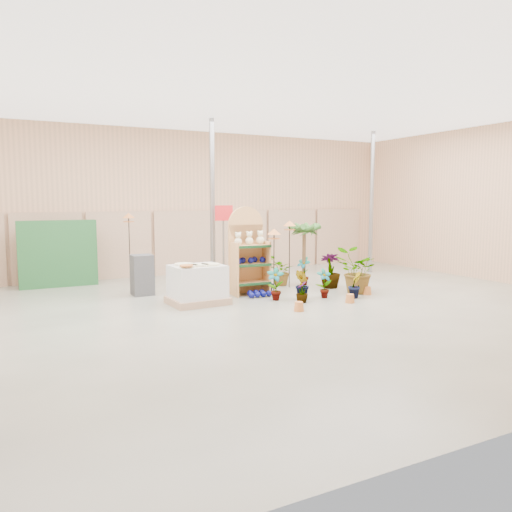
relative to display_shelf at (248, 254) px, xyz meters
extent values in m
cube|color=slate|center=(-0.31, -1.98, -1.05)|extent=(15.00, 12.00, 0.10)
cube|color=white|center=(-0.31, -1.98, 3.55)|extent=(15.00, 12.00, 0.10)
cube|color=tan|center=(-0.31, 4.07, 1.25)|extent=(15.00, 0.10, 4.50)
cylinder|color=gray|center=(5.19, 1.52, 1.25)|extent=(0.14, 0.14, 4.50)
cylinder|color=gray|center=(-0.31, 1.52, 1.25)|extent=(0.14, 0.14, 4.50)
cube|color=#A47F64|center=(-4.31, 3.94, 0.00)|extent=(1.90, 0.06, 2.00)
cube|color=#A47F64|center=(-2.31, 3.94, 0.00)|extent=(1.90, 0.06, 2.00)
cube|color=#A47F64|center=(-0.31, 3.94, 0.00)|extent=(1.90, 0.06, 2.00)
cube|color=#A47F64|center=(1.69, 3.94, 0.00)|extent=(1.90, 0.06, 2.00)
cube|color=#A47F64|center=(3.69, 3.94, 0.00)|extent=(1.90, 0.06, 2.00)
cube|color=#A47F64|center=(5.69, 3.94, 0.00)|extent=(1.90, 0.06, 2.00)
cube|color=tan|center=(0.00, 0.10, -0.13)|extent=(0.92, 0.14, 1.73)
cylinder|color=tan|center=(0.00, 0.10, 0.73)|extent=(0.92, 0.14, 0.92)
cube|color=tan|center=(0.00, -0.16, -0.69)|extent=(0.90, 0.56, 0.04)
cube|color=#0F3819|center=(0.00, -0.42, -0.69)|extent=(0.87, 0.08, 0.06)
cube|color=tan|center=(0.00, -0.16, -0.24)|extent=(0.90, 0.56, 0.04)
cube|color=#0F3819|center=(0.00, -0.42, -0.24)|extent=(0.87, 0.08, 0.06)
cube|color=tan|center=(0.00, -0.16, 0.22)|extent=(0.90, 0.56, 0.04)
cube|color=#0F3819|center=(0.00, -0.42, 0.22)|extent=(0.87, 0.08, 0.06)
cube|color=tan|center=(-0.44, -0.16, -0.34)|extent=(0.07, 0.51, 1.32)
cube|color=tan|center=(0.44, -0.16, -0.34)|extent=(0.07, 0.51, 1.32)
sphere|color=beige|center=(-0.31, -0.10, 0.33)|extent=(0.18, 0.18, 0.18)
sphere|color=beige|center=(-0.31, -0.10, 0.49)|extent=(0.14, 0.14, 0.14)
sphere|color=beige|center=(0.00, -0.10, 0.34)|extent=(0.19, 0.19, 0.19)
sphere|color=beige|center=(0.00, -0.10, 0.50)|extent=(0.14, 0.14, 0.14)
sphere|color=beige|center=(0.31, -0.10, 0.34)|extent=(0.20, 0.20, 0.20)
sphere|color=beige|center=(0.31, -0.10, 0.51)|extent=(0.14, 0.14, 0.14)
sphere|color=#090C5B|center=(-0.33, -0.18, -0.14)|extent=(0.15, 0.15, 0.15)
sphere|color=#090C5B|center=(-0.16, -0.06, -0.14)|extent=(0.15, 0.15, 0.15)
sphere|color=#090C5B|center=(0.00, -0.18, -0.14)|extent=(0.15, 0.15, 0.15)
sphere|color=#090C5B|center=(0.16, -0.06, -0.14)|extent=(0.15, 0.15, 0.15)
sphere|color=#090C5B|center=(0.33, -0.18, -0.14)|extent=(0.15, 0.15, 0.15)
sphere|color=#090C5B|center=(-0.19, -0.60, -0.92)|extent=(0.15, 0.15, 0.15)
sphere|color=#090C5B|center=(-0.11, -0.36, -0.92)|extent=(0.15, 0.15, 0.15)
sphere|color=#090C5B|center=(-0.03, -0.60, -0.92)|extent=(0.15, 0.15, 0.15)
sphere|color=#090C5B|center=(0.05, -0.36, -0.92)|extent=(0.15, 0.15, 0.15)
sphere|color=#090C5B|center=(0.13, -0.60, -0.92)|extent=(0.15, 0.15, 0.15)
sphere|color=#090C5B|center=(0.21, -0.36, -0.92)|extent=(0.15, 0.15, 0.15)
sphere|color=#090C5B|center=(0.29, -0.60, -0.92)|extent=(0.15, 0.15, 0.15)
cube|color=#A47F64|center=(-1.56, -0.60, -0.92)|extent=(1.30, 1.11, 0.16)
cube|color=silver|center=(-1.56, -0.60, -0.48)|extent=(1.19, 1.00, 0.73)
cylinder|color=beige|center=(-1.82, -0.75, -0.10)|extent=(0.41, 0.41, 0.04)
cylinder|color=beige|center=(-1.56, -0.75, -0.10)|extent=(0.41, 0.41, 0.04)
cylinder|color=beige|center=(-1.30, -0.75, -0.10)|extent=(0.41, 0.41, 0.04)
cylinder|color=beige|center=(-1.82, -0.44, -0.10)|extent=(0.41, 0.41, 0.04)
cube|color=#313234|center=(-2.40, 1.03, -0.75)|extent=(0.50, 0.50, 0.50)
cube|color=#313234|center=(-2.40, 1.03, -0.25)|extent=(0.50, 0.50, 0.50)
cube|color=#1F5427|center=(-4.11, 3.22, -0.10)|extent=(2.00, 0.30, 1.80)
cylinder|color=gray|center=(-0.21, 1.02, 0.10)|extent=(0.05, 0.05, 2.20)
cube|color=red|center=(-0.21, 0.98, 1.00)|extent=(0.50, 0.03, 0.40)
cylinder|color=black|center=(0.43, -0.58, -0.29)|extent=(0.02, 0.02, 1.41)
cylinder|color=#C46B30|center=(0.43, -0.58, 0.41)|extent=(0.30, 0.30, 0.02)
cone|color=#C46B30|center=(0.43, -0.58, 0.58)|extent=(0.34, 0.34, 0.14)
cylinder|color=black|center=(1.38, 0.27, -0.22)|extent=(0.02, 0.02, 1.56)
cylinder|color=#C46B30|center=(1.38, 0.27, 0.56)|extent=(0.30, 0.30, 0.02)
cone|color=#C46B30|center=(1.38, 0.27, 0.73)|extent=(0.34, 0.34, 0.14)
cylinder|color=black|center=(-2.36, 2.50, -0.12)|extent=(0.02, 0.02, 1.76)
cylinder|color=#C46B30|center=(-2.36, 2.50, 0.76)|extent=(0.30, 0.30, 0.02)
cone|color=#C46B30|center=(-2.36, 2.50, 0.93)|extent=(0.34, 0.34, 0.14)
cylinder|color=brown|center=(1.97, 0.47, -0.27)|extent=(0.10, 0.10, 1.45)
imported|color=#29551D|center=(0.20, -1.06, -0.61)|extent=(0.49, 0.46, 0.77)
imported|color=#29551D|center=(0.81, -1.28, -0.64)|extent=(0.43, 0.48, 0.72)
imported|color=#29551D|center=(2.33, -0.28, -0.53)|extent=(0.71, 0.71, 0.94)
imported|color=#29551D|center=(1.95, 0.44, -0.61)|extent=(0.39, 0.47, 0.78)
imported|color=#29551D|center=(0.52, -0.13, -0.74)|extent=(0.35, 0.33, 0.51)
imported|color=#29551D|center=(1.34, 0.65, -0.60)|extent=(0.96, 0.94, 0.80)
imported|color=#29551D|center=(0.62, -1.56, -0.75)|extent=(0.38, 0.38, 0.50)
imported|color=#29551D|center=(1.38, -1.35, -0.64)|extent=(0.41, 0.31, 0.71)
imported|color=#29551D|center=(2.03, -1.69, -0.68)|extent=(0.45, 0.43, 0.64)
imported|color=#29551D|center=(2.42, -1.22, -0.43)|extent=(1.33, 1.27, 1.14)
imported|color=#29551D|center=(0.31, 0.91, -0.65)|extent=(0.55, 0.55, 0.70)
camera|label=1|loc=(-5.46, -11.10, 1.36)|focal=35.00mm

